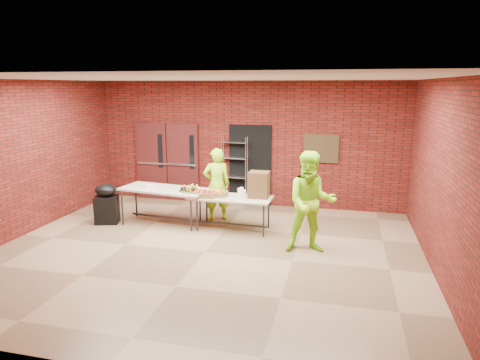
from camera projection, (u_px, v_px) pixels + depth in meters
The scene contains 19 objects.
room at pixel (204, 169), 7.71m from camera, with size 8.08×7.08×3.28m.
double_doors at pixel (167, 162), 11.60m from camera, with size 1.78×0.12×2.10m.
dark_doorway at pixel (250, 165), 11.09m from camera, with size 1.10×0.06×2.10m, color black.
bronze_plaque at pixel (321, 149), 10.56m from camera, with size 0.85×0.04×0.70m, color #3E2C18.
wire_rack at pixel (235, 171), 11.08m from camera, with size 0.66×0.22×1.81m, color silver, non-canonical shape.
table_left at pixel (164, 191), 9.60m from camera, with size 2.08×1.09×0.82m.
table_right at pixel (230, 200), 9.20m from camera, with size 1.80×0.79×0.73m.
basket_bananas at pixel (195, 193), 9.26m from camera, with size 0.43×0.33×0.13m.
basket_oranges at pixel (217, 194), 9.24m from camera, with size 0.43×0.33×0.13m.
basket_apples at pixel (205, 194), 9.18m from camera, with size 0.47×0.36×0.15m.
muffin_tray at pixel (189, 189), 9.36m from camera, with size 0.45×0.45×0.11m.
napkin_box at pixel (150, 186), 9.70m from camera, with size 0.16×0.11×0.05m, color white.
coffee_dispenser at pixel (259, 185), 9.10m from camera, with size 0.42×0.38×0.56m, color #55371D.
cup_stack_front at pixel (239, 193), 9.02m from camera, with size 0.07×0.07×0.22m, color white.
cup_stack_mid at pixel (244, 195), 8.86m from camera, with size 0.08×0.08×0.23m, color white.
cup_stack_back at pixel (242, 193), 9.07m from camera, with size 0.08×0.08×0.23m, color white.
covered_grill at pixel (107, 204), 9.70m from camera, with size 0.59×0.54×0.90m.
volunteer_woman at pixel (217, 184), 9.85m from camera, with size 0.62×0.41×1.69m, color #A0ED1A.
volunteer_man at pixel (311, 202), 7.92m from camera, with size 0.93×0.72×1.91m, color #A0ED1A.
Camera 1 is at (2.44, -7.20, 3.07)m, focal length 32.00 mm.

